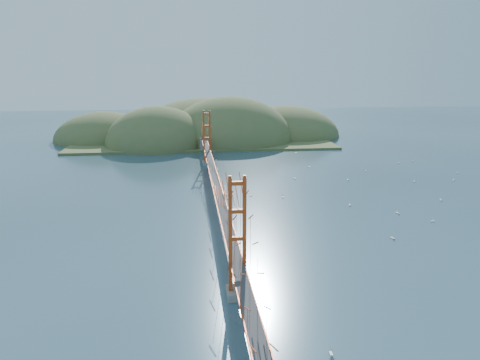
{
  "coord_description": "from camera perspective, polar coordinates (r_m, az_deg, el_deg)",
  "views": [
    {
      "loc": [
        -4.36,
        -69.81,
        21.23
      ],
      "look_at": [
        3.71,
        0.0,
        3.78
      ],
      "focal_mm": 35.0,
      "sensor_mm": 36.0,
      "label": 1
    }
  ],
  "objects": [
    {
      "name": "sailboat_17",
      "position": [
        102.99,
        25.01,
        0.81
      ],
      "size": [
        0.61,
        0.53,
        0.69
      ],
      "color": "white",
      "rests_on": "ground"
    },
    {
      "name": "far_headlands",
      "position": [
        140.1,
        -3.85,
        5.2
      ],
      "size": [
        84.0,
        58.0,
        25.0
      ],
      "color": "brown",
      "rests_on": "ground"
    },
    {
      "name": "bridge",
      "position": [
        71.55,
        -2.98,
        2.46
      ],
      "size": [
        2.2,
        94.4,
        12.0
      ],
      "color": "gray",
      "rests_on": "ground"
    },
    {
      "name": "sailboat_16",
      "position": [
        89.76,
        6.7,
        0.27
      ],
      "size": [
        0.66,
        0.66,
        0.72
      ],
      "color": "white",
      "rests_on": "ground"
    },
    {
      "name": "sailboat_10",
      "position": [
        38.08,
        11.03,
        -19.95
      ],
      "size": [
        0.52,
        0.62,
        0.72
      ],
      "color": "white",
      "rests_on": "ground"
    },
    {
      "name": "sailboat_14",
      "position": [
        74.34,
        13.23,
        -2.91
      ],
      "size": [
        0.59,
        0.59,
        0.66
      ],
      "color": "white",
      "rests_on": "ground"
    },
    {
      "name": "ground",
      "position": [
        73.09,
        -2.9,
        -2.96
      ],
      "size": [
        320.0,
        320.0,
        0.0
      ],
      "primitive_type": "plane",
      "color": "#294252",
      "rests_on": "ground"
    },
    {
      "name": "sailboat_4",
      "position": [
        90.25,
        13.01,
        0.07
      ],
      "size": [
        0.57,
        0.59,
        0.66
      ],
      "color": "white",
      "rests_on": "ground"
    },
    {
      "name": "sailboat_2",
      "position": [
        70.31,
        22.44,
        -4.59
      ],
      "size": [
        0.61,
        0.52,
        0.7
      ],
      "color": "white",
      "rests_on": "ground"
    },
    {
      "name": "sailboat_7",
      "position": [
        100.18,
        8.45,
        1.64
      ],
      "size": [
        0.57,
        0.57,
        0.62
      ],
      "color": "white",
      "rests_on": "ground"
    },
    {
      "name": "sailboat_9",
      "position": [
        92.56,
        20.47,
        -0.12
      ],
      "size": [
        0.63,
        0.63,
        0.66
      ],
      "color": "white",
      "rests_on": "ground"
    },
    {
      "name": "sailboat_15",
      "position": [
        108.7,
        18.77,
        2.02
      ],
      "size": [
        0.65,
        0.65,
        0.69
      ],
      "color": "white",
      "rests_on": "ground"
    },
    {
      "name": "sailboat_5",
      "position": [
        81.7,
        23.27,
        -2.17
      ],
      "size": [
        0.52,
        0.57,
        0.64
      ],
      "color": "white",
      "rests_on": "ground"
    },
    {
      "name": "sailboat_0",
      "position": [
        77.01,
        5.24,
        -2.01
      ],
      "size": [
        0.41,
        0.51,
        0.61
      ],
      "color": "white",
      "rests_on": "ground"
    },
    {
      "name": "sailboat_3",
      "position": [
        77.51,
        1.34,
        -1.84
      ],
      "size": [
        0.58,
        0.51,
        0.66
      ],
      "color": "white",
      "rests_on": "ground"
    },
    {
      "name": "sailboat_extra_1",
      "position": [
        96.38,
        24.58,
        0.03
      ],
      "size": [
        0.69,
        0.69,
        0.72
      ],
      "color": "white",
      "rests_on": "ground"
    },
    {
      "name": "sailboat_8",
      "position": [
        98.88,
        15.08,
        1.14
      ],
      "size": [
        0.5,
        0.47,
        0.57
      ],
      "color": "white",
      "rests_on": "ground"
    },
    {
      "name": "sailboat_extra_0",
      "position": [
        112.35,
        20.33,
        2.25
      ],
      "size": [
        0.62,
        0.62,
        0.65
      ],
      "color": "white",
      "rests_on": "ground"
    },
    {
      "name": "sailboat_6",
      "position": [
        61.91,
        18.1,
        -6.68
      ],
      "size": [
        0.67,
        0.67,
        0.73
      ],
      "color": "white",
      "rests_on": "ground"
    },
    {
      "name": "sailboat_1",
      "position": [
        72.28,
        18.64,
        -3.76
      ],
      "size": [
        0.62,
        0.65,
        0.73
      ],
      "color": "white",
      "rests_on": "ground"
    },
    {
      "name": "sailboat_12",
      "position": [
        116.01,
        6.85,
        3.37
      ],
      "size": [
        0.6,
        0.6,
        0.65
      ],
      "color": "white",
      "rests_on": "ground"
    }
  ]
}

